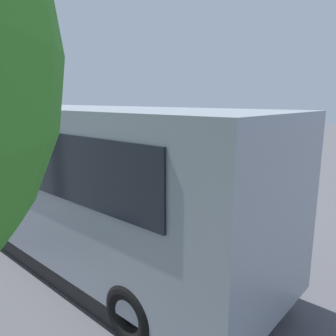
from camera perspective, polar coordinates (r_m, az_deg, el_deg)
The scene contains 15 objects.
ground_plane at distance 10.98m, azimuth 4.02°, elevation -6.21°, with size 80.00×80.00×0.00m, color #4C4C51.
tour_bus at distance 7.94m, azimuth -18.21°, elevation -1.54°, with size 10.53×2.72×3.25m.
spectator_far_left at distance 8.11m, azimuth 12.06°, elevation -5.78°, with size 0.57×0.32×1.66m.
spectator_left at distance 8.70m, azimuth 3.82°, elevation -3.81°, with size 0.57×0.32×1.77m.
spectator_centre at distance 9.60m, azimuth -1.57°, elevation -2.76°, with size 0.58×0.37×1.66m.
spectator_right at distance 10.29m, azimuth -6.54°, elevation -1.67°, with size 0.58×0.34×1.70m.
spectator_far_right at distance 11.01m, azimuth -10.25°, elevation -0.58°, with size 0.57×0.32×1.78m.
parked_motorcycle_silver at distance 8.10m, azimuth 3.86°, elevation -9.30°, with size 2.02×0.74×0.99m.
parked_motorcycle_dark at distance 11.07m, azimuth -15.19°, elevation -3.85°, with size 2.05×0.58×0.99m.
stunt_motorcycle at distance 14.07m, azimuth 0.18°, elevation 1.98°, with size 2.06×0.58×1.62m.
traffic_cone at distance 12.47m, azimuth 9.55°, elevation -2.67°, with size 0.34×0.34×0.63m.
bay_line_b at distance 11.58m, azimuth 19.29°, elevation -5.89°, with size 0.19×4.57×0.01m.
bay_line_c at distance 12.76m, azimuth 7.88°, elevation -3.68°, with size 0.18×4.01×0.01m.
bay_line_d at distance 14.37m, azimuth -1.25°, elevation -1.80°, with size 0.18×4.08×0.01m.
bay_line_e at distance 16.28m, azimuth -8.39°, elevation -0.29°, with size 0.18×4.38×0.01m.
Camera 1 is at (-6.23, 8.37, 3.41)m, focal length 35.00 mm.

